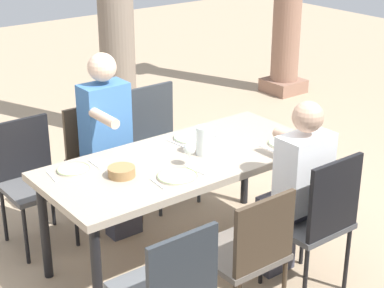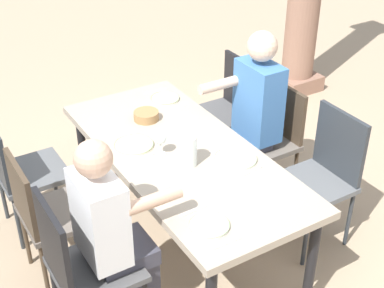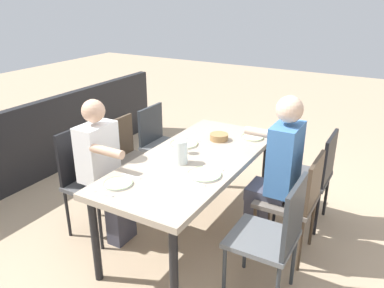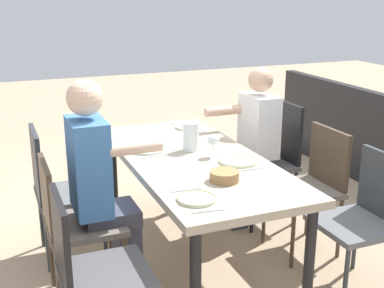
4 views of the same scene
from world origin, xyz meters
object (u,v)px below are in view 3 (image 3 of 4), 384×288
object	(u,v)px
diner_man_white	(276,171)
water_pitcher	(181,153)
chair_west_south	(160,140)
chair_mid_north	(296,197)
chair_mid_south	(129,156)
bread_basket	(219,137)
plate_1	(184,144)
plate_0	(252,137)
diner_woman_green	(105,168)
plate_2	(204,174)
chair_east_north	(274,233)
chair_east_south	(88,175)
plate_3	(118,183)
wine_glass_1	(184,141)
chair_west_north	(313,172)
dining_table	(194,165)

from	to	relation	value
diner_man_white	water_pitcher	xyz separation A→B (m)	(0.32, -0.69, 0.12)
chair_west_south	chair_mid_north	bearing A→B (deg)	71.95
chair_mid_south	water_pitcher	xyz separation A→B (m)	(0.31, 0.80, 0.32)
chair_west_south	bread_basket	size ratio (longest dim) A/B	5.13
chair_mid_north	plate_1	bearing A→B (deg)	-92.18
plate_0	water_pitcher	world-z (taller)	water_pitcher
diner_woman_green	plate_2	world-z (taller)	diner_woman_green
chair_east_north	diner_man_white	world-z (taller)	diner_man_white
chair_east_south	plate_3	size ratio (longest dim) A/B	4.50
chair_east_south	diner_woman_green	xyz separation A→B (m)	(0.00, 0.20, 0.11)
wine_glass_1	chair_west_north	bearing A→B (deg)	124.96
plate_0	plate_1	bearing A→B (deg)	-46.11
chair_west_south	dining_table	bearing A→B (deg)	49.42
chair_west_north	plate_2	xyz separation A→B (m)	(0.97, -0.61, 0.24)
chair_west_north	water_pitcher	bearing A→B (deg)	-45.72
plate_0	chair_west_north	bearing A→B (deg)	94.50
chair_east_south	chair_east_north	bearing A→B (deg)	90.00
plate_0	plate_3	size ratio (longest dim) A/B	0.98
chair_west_north	chair_mid_north	world-z (taller)	chair_west_north
plate_3	plate_1	bearing A→B (deg)	178.91
water_pitcher	dining_table	bearing A→B (deg)	163.91
chair_west_south	chair_mid_north	xyz separation A→B (m)	(0.55, 1.68, 0.02)
chair_west_north	diner_man_white	bearing A→B (deg)	-19.07
wine_glass_1	plate_2	size ratio (longest dim) A/B	0.59
plate_0	plate_2	size ratio (longest dim) A/B	0.80
chair_mid_north	plate_0	distance (m)	0.80
plate_0	plate_1	distance (m)	0.66
chair_east_north	plate_2	distance (m)	0.67
chair_west_north	plate_0	size ratio (longest dim) A/B	4.29
chair_east_north	diner_woman_green	size ratio (longest dim) A/B	0.75
diner_woman_green	plate_3	xyz separation A→B (m)	(0.29, 0.40, 0.10)
plate_0	water_pitcher	distance (m)	0.87
chair_west_north	chair_mid_north	xyz separation A→B (m)	(0.55, -0.00, 0.01)
bread_basket	plate_2	bearing A→B (deg)	17.88
plate_1	chair_east_north	bearing A→B (deg)	60.68
chair_east_south	plate_1	bearing A→B (deg)	134.05
chair_east_north	water_pitcher	distance (m)	0.97
chair_east_north	wine_glass_1	xyz separation A→B (m)	(-0.43, -0.97, 0.33)
diner_woman_green	chair_mid_north	bearing A→B (deg)	110.86
diner_woman_green	plate_1	distance (m)	0.74
chair_west_south	plate_0	world-z (taller)	chair_west_south
diner_man_white	water_pitcher	distance (m)	0.77
chair_mid_north	diner_man_white	size ratio (longest dim) A/B	0.66
chair_west_north	plate_0	xyz separation A→B (m)	(0.05, -0.59, 0.24)
chair_west_south	chair_mid_south	size ratio (longest dim) A/B	0.98
wine_glass_1	plate_0	bearing A→B (deg)	149.00
chair_west_north	plate_3	bearing A→B (deg)	-37.63
chair_west_south	plate_2	distance (m)	1.46
chair_east_south	bread_basket	distance (m)	1.23
chair_mid_south	bread_basket	world-z (taller)	chair_mid_south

